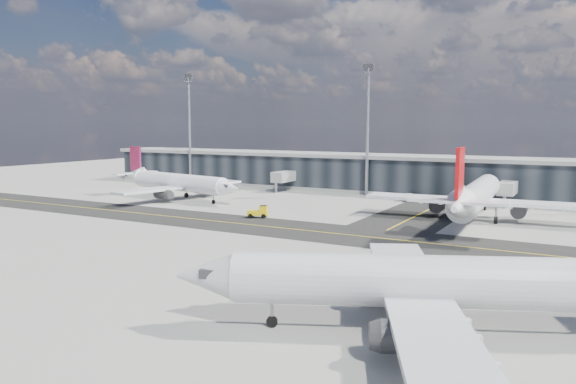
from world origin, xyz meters
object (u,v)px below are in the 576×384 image
object	(u,v)px
airliner_redtail	(476,196)
service_van	(409,197)
airliner_af	(177,182)
baggage_tug	(260,212)
airliner_near	(437,283)

from	to	relation	value
airliner_redtail	service_van	size ratio (longest dim) A/B	8.17
airliner_af	baggage_tug	bearing A→B (deg)	78.41
airliner_redtail	service_van	distance (m)	26.47
airliner_redtail	baggage_tug	distance (m)	35.76
airliner_af	airliner_redtail	world-z (taller)	airliner_redtail
airliner_af	airliner_near	world-z (taller)	airliner_near
airliner_af	service_van	world-z (taller)	airliner_af
airliner_af	airliner_near	distance (m)	84.74
airliner_af	airliner_redtail	xyz separation A→B (m)	(61.05, 1.69, 0.66)
airliner_redtail	baggage_tug	world-z (taller)	airliner_redtail
airliner_near	baggage_tug	distance (m)	55.47
airliner_redtail	baggage_tug	xyz separation A→B (m)	(-32.87, -13.72, -3.17)
airliner_af	airliner_redtail	bearing A→B (deg)	103.11
airliner_near	baggage_tug	bearing A→B (deg)	22.03
airliner_near	baggage_tug	world-z (taller)	airliner_near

